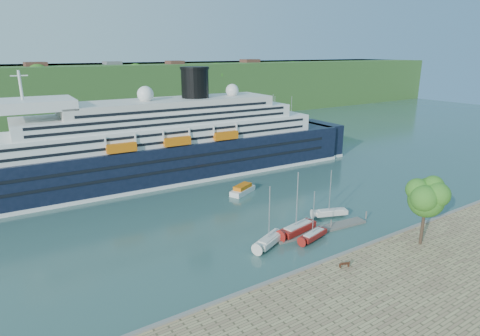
% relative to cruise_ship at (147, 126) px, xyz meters
% --- Properties ---
extents(ground, '(400.00, 400.00, 0.00)m').
position_rel_cruise_ship_xyz_m(ground, '(8.99, -51.62, -12.97)').
color(ground, '#315753').
rests_on(ground, ground).
extents(far_hillside, '(400.00, 50.00, 24.00)m').
position_rel_cruise_ship_xyz_m(far_hillside, '(8.99, 93.38, -0.97)').
color(far_hillside, '#355E25').
rests_on(far_hillside, ground).
extents(quay_coping, '(220.00, 0.50, 0.30)m').
position_rel_cruise_ship_xyz_m(quay_coping, '(8.99, -51.82, -11.82)').
color(quay_coping, slate).
rests_on(quay_coping, promenade).
extents(cruise_ship, '(116.15, 22.31, 25.93)m').
position_rel_cruise_ship_xyz_m(cruise_ship, '(0.00, 0.00, 0.00)').
color(cruise_ship, black).
rests_on(cruise_ship, ground).
extents(park_bench, '(1.58, 1.10, 0.94)m').
position_rel_cruise_ship_xyz_m(park_bench, '(6.50, -54.32, -11.50)').
color(park_bench, '#492515').
rests_on(park_bench, promenade).
extents(promenade_tree, '(6.96, 6.96, 11.53)m').
position_rel_cruise_ship_xyz_m(promenade_tree, '(21.55, -55.84, -6.20)').
color(promenade_tree, '#2A651A').
rests_on(promenade_tree, promenade).
extents(floating_pontoon, '(18.24, 4.05, 0.40)m').
position_rel_cruise_ship_xyz_m(floating_pontoon, '(13.70, -42.76, -12.77)').
color(floating_pontoon, slate).
rests_on(floating_pontoon, ground).
extents(sailboat_white_near, '(7.54, 4.76, 9.46)m').
position_rel_cruise_ship_xyz_m(sailboat_white_near, '(3.21, -42.14, -8.23)').
color(sailboat_white_near, silver).
rests_on(sailboat_white_near, ground).
extents(sailboat_red, '(8.31, 3.67, 10.38)m').
position_rel_cruise_ship_xyz_m(sailboat_red, '(9.46, -41.51, -7.78)').
color(sailboat_red, maroon).
rests_on(sailboat_red, ground).
extents(sailboat_white_far, '(6.87, 4.05, 8.58)m').
position_rel_cruise_ship_xyz_m(sailboat_white_far, '(19.38, -39.34, -8.68)').
color(sailboat_white_far, silver).
rests_on(sailboat_white_far, ground).
extents(tender_launch, '(7.27, 5.02, 1.91)m').
position_rel_cruise_ship_xyz_m(tender_launch, '(12.95, -19.77, -12.01)').
color(tender_launch, '#D5660C').
rests_on(tender_launch, ground).
extents(sailboat_extra, '(6.42, 3.13, 7.99)m').
position_rel_cruise_ship_xyz_m(sailboat_extra, '(10.24, -44.45, -8.97)').
color(sailboat_extra, maroon).
rests_on(sailboat_extra, ground).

